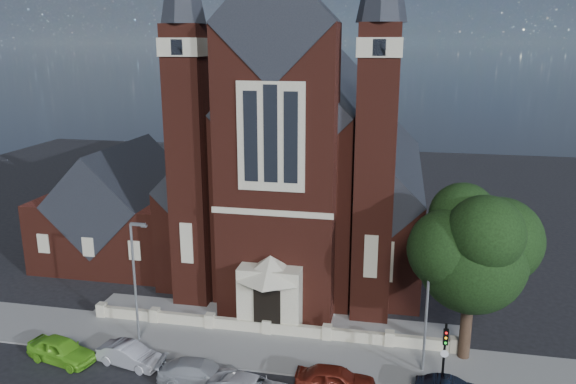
# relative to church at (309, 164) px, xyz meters

# --- Properties ---
(ground) EXTENTS (120.00, 120.00, 0.00)m
(ground) POSITION_rel_church_xyz_m (0.00, -7.94, -8.19)
(ground) COLOR black
(ground) RESTS_ON ground
(pavement_strip) EXTENTS (60.00, 5.00, 0.12)m
(pavement_strip) POSITION_rel_church_xyz_m (0.00, -18.44, -8.19)
(pavement_strip) COLOR gray
(pavement_strip) RESTS_ON ground
(forecourt_paving) EXTENTS (26.00, 3.00, 0.14)m
(forecourt_paving) POSITION_rel_church_xyz_m (0.00, -14.44, -8.19)
(forecourt_paving) COLOR gray
(forecourt_paving) RESTS_ON ground
(forecourt_wall) EXTENTS (24.00, 0.40, 0.90)m
(forecourt_wall) POSITION_rel_church_xyz_m (0.00, -16.44, -8.19)
(forecourt_wall) COLOR #B4AB8F
(forecourt_wall) RESTS_ON ground
(church) EXTENTS (20.01, 34.90, 29.20)m
(church) POSITION_rel_church_xyz_m (0.00, 0.00, 0.00)
(church) COLOR #4A1C13
(church) RESTS_ON ground
(parish_hall) EXTENTS (12.00, 12.20, 10.24)m
(parish_hall) POSITION_rel_church_xyz_m (-16.00, -4.94, -4.17)
(parish_hall) COLOR #4A1C13
(parish_hall) RESTS_ON ground
(street_tree) EXTENTS (6.40, 6.60, 10.70)m
(street_tree) POSITION_rel_church_xyz_m (12.60, -17.23, -1.23)
(street_tree) COLOR black
(street_tree) RESTS_ON ground
(street_lamp_left) EXTENTS (1.16, 0.22, 8.09)m
(street_lamp_left) POSITION_rel_church_xyz_m (-7.91, -18.94, -3.59)
(street_lamp_left) COLOR gray
(street_lamp_left) RESTS_ON ground
(street_lamp_right) EXTENTS (1.16, 0.22, 8.09)m
(street_lamp_right) POSITION_rel_church_xyz_m (10.09, -18.94, -3.59)
(street_lamp_right) COLOR gray
(street_lamp_right) RESTS_ON ground
(traffic_signal) EXTENTS (0.28, 0.42, 4.00)m
(traffic_signal) POSITION_rel_church_xyz_m (11.00, -20.52, -5.60)
(traffic_signal) COLOR black
(traffic_signal) RESTS_ON ground
(car_lime_van) EXTENTS (4.71, 2.75, 1.51)m
(car_lime_van) POSITION_rel_church_xyz_m (-11.49, -22.12, -7.43)
(car_lime_van) COLOR #71C928
(car_lime_van) RESTS_ON ground
(car_silver_a) EXTENTS (4.28, 2.23, 1.34)m
(car_silver_a) POSITION_rel_church_xyz_m (-7.23, -21.70, -7.51)
(car_silver_a) COLOR #9C9DA3
(car_silver_a) RESTS_ON ground
(car_silver_b) EXTENTS (4.91, 2.30, 1.39)m
(car_silver_b) POSITION_rel_church_xyz_m (-2.46, -22.68, -7.49)
(car_silver_b) COLOR #9B9EA2
(car_silver_b) RESTS_ON ground
(car_dark_red) EXTENTS (4.52, 1.86, 1.53)m
(car_dark_red) POSITION_rel_church_xyz_m (5.19, -21.98, -7.42)
(car_dark_red) COLOR #621B10
(car_dark_red) RESTS_ON ground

